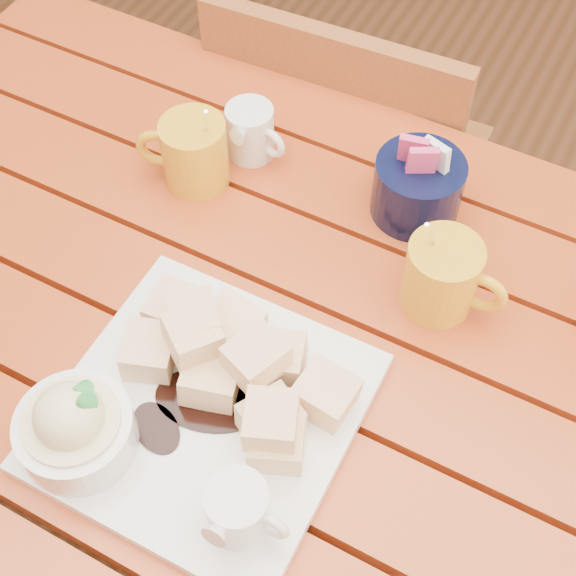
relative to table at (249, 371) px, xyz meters
The scene contains 8 objects.
ground 0.64m from the table, 90.00° to the right, with size 5.00×5.00×0.00m, color #4E2B16.
table is the anchor object (origin of this frame).
dessert_plate 0.20m from the table, 87.25° to the right, with size 0.29×0.29×0.12m.
coffee_mug_left 0.28m from the table, 135.46° to the left, with size 0.11×0.08×0.13m.
coffee_mug_right 0.27m from the table, 35.85° to the left, with size 0.12×0.08×0.14m.
cream_pitcher 0.30m from the table, 117.74° to the left, with size 0.09×0.07×0.07m.
sugar_caddy 0.30m from the table, 67.39° to the left, with size 0.11×0.11×0.12m.
chair_far 0.54m from the table, 101.02° to the left, with size 0.41×0.41×0.83m.
Camera 1 is at (0.27, -0.40, 1.50)m, focal length 50.00 mm.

